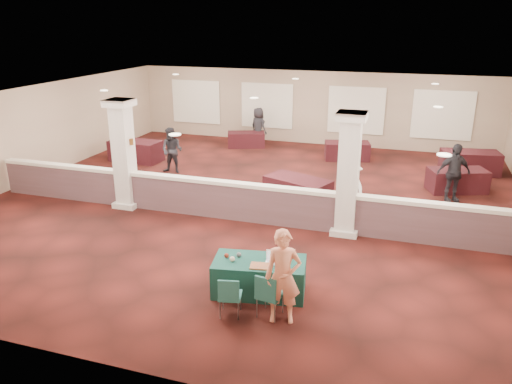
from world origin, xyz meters
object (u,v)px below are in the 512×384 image
(far_table_front_right, at_px, (457,180))
(attendee_c, at_px, (453,173))
(attendee_d, at_px, (258,126))
(near_table, at_px, (259,277))
(far_table_back_center, at_px, (347,151))
(woman, at_px, (283,277))
(conf_chair_main, at_px, (268,293))
(far_table_back_left, at_px, (246,140))
(far_table_front_center, at_px, (298,191))
(far_table_front_left, at_px, (136,151))
(conf_chair_side, at_px, (230,294))
(attendee_a, at_px, (172,150))
(attendee_b, at_px, (351,187))
(far_table_back_right, at_px, (470,162))

(far_table_front_right, bearing_deg, attendee_c, -101.94)
(attendee_d, bearing_deg, near_table, 134.91)
(far_table_back_center, height_order, attendee_c, attendee_c)
(woman, xyz_separation_m, far_table_front_right, (3.48, 8.88, -0.55))
(conf_chair_main, relative_size, far_table_back_left, 0.56)
(far_table_back_center, bearing_deg, attendee_d, 163.41)
(woman, bearing_deg, conf_chair_main, 164.02)
(far_table_front_center, bearing_deg, near_table, -84.90)
(far_table_front_left, distance_m, far_table_back_left, 4.87)
(conf_chair_side, relative_size, attendee_c, 0.46)
(attendee_c, bearing_deg, far_table_front_right, 51.94)
(near_table, height_order, far_table_front_center, far_table_front_center)
(attendee_d, bearing_deg, conf_chair_main, 135.59)
(conf_chair_side, height_order, woman, woman)
(far_table_front_right, xyz_separation_m, attendee_a, (-9.75, -0.99, 0.46))
(attendee_b, xyz_separation_m, attendee_d, (-5.02, 7.00, 0.05))
(near_table, distance_m, far_table_back_center, 10.83)
(conf_chair_side, bearing_deg, far_table_back_center, 75.16)
(conf_chair_side, relative_size, far_table_back_right, 0.42)
(far_table_back_right, bearing_deg, far_table_front_right, -103.35)
(far_table_back_center, height_order, far_table_back_right, far_table_back_right)
(conf_chair_side, relative_size, woman, 0.46)
(far_table_front_right, xyz_separation_m, attendee_c, (-0.22, -1.06, 0.54))
(far_table_front_right, xyz_separation_m, far_table_back_right, (0.54, 2.27, 0.04))
(far_table_back_center, bearing_deg, far_table_back_left, 170.89)
(conf_chair_main, height_order, far_table_front_right, conf_chair_main)
(conf_chair_main, height_order, far_table_back_right, conf_chair_main)
(near_table, relative_size, far_table_front_left, 0.93)
(conf_chair_main, height_order, attendee_c, attendee_c)
(far_table_back_left, relative_size, attendee_c, 0.88)
(woman, distance_m, attendee_c, 8.47)
(attendee_c, bearing_deg, conf_chair_side, -143.93)
(far_table_back_right, xyz_separation_m, attendee_b, (-3.58, -5.27, 0.37))
(far_table_back_left, distance_m, attendee_c, 9.43)
(conf_chair_main, height_order, far_table_front_center, conf_chair_main)
(attendee_c, relative_size, attendee_d, 1.10)
(far_table_back_left, xyz_separation_m, far_table_back_center, (4.50, -0.72, 0.03))
(attendee_c, bearing_deg, attendee_b, -171.62)
(woman, xyz_separation_m, far_table_front_center, (-1.19, 6.18, -0.51))
(far_table_front_center, distance_m, attendee_c, 4.77)
(near_table, height_order, conf_chair_main, conf_chair_main)
(far_table_back_center, height_order, attendee_b, attendee_b)
(conf_chair_side, xyz_separation_m, far_table_back_center, (0.49, 11.86, -0.14))
(far_table_back_center, relative_size, attendee_a, 1.04)
(near_table, height_order, woman, woman)
(near_table, height_order, far_table_back_left, near_table)
(far_table_back_right, height_order, attendee_c, attendee_c)
(attendee_a, bearing_deg, far_table_front_center, -20.06)
(near_table, bearing_deg, far_table_front_left, 123.76)
(far_table_back_left, relative_size, far_table_back_right, 0.80)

